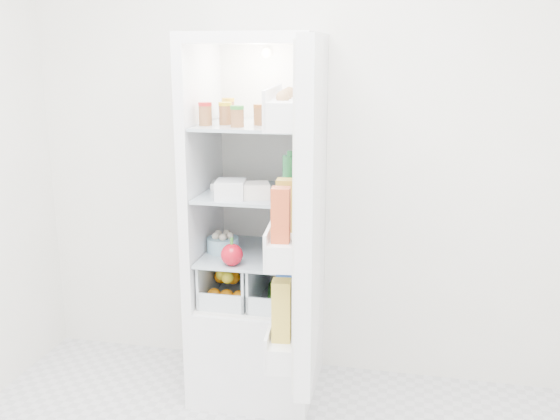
% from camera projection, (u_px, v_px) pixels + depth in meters
% --- Properties ---
extents(room_walls, '(3.02, 3.02, 2.61)m').
position_uv_depth(room_walls, '(217.00, 98.00, 1.73)').
color(room_walls, silver).
rests_on(room_walls, ground).
extents(refrigerator, '(0.60, 0.60, 1.80)m').
position_uv_depth(refrigerator, '(260.00, 264.00, 3.18)').
color(refrigerator, white).
rests_on(refrigerator, ground).
extents(shelf_low, '(0.49, 0.53, 0.01)m').
position_uv_depth(shelf_low, '(256.00, 254.00, 3.10)').
color(shelf_low, '#A1B1BC').
rests_on(shelf_low, refrigerator).
extents(shelf_mid, '(0.49, 0.53, 0.02)m').
position_uv_depth(shelf_mid, '(256.00, 193.00, 3.02)').
color(shelf_mid, '#A1B1BC').
rests_on(shelf_mid, refrigerator).
extents(shelf_top, '(0.49, 0.53, 0.02)m').
position_uv_depth(shelf_top, '(255.00, 125.00, 2.94)').
color(shelf_top, '#A1B1BC').
rests_on(shelf_top, refrigerator).
extents(crisper_left, '(0.23, 0.46, 0.22)m').
position_uv_depth(crisper_left, '(233.00, 276.00, 3.16)').
color(crisper_left, silver).
rests_on(crisper_left, refrigerator).
extents(crisper_right, '(0.23, 0.46, 0.22)m').
position_uv_depth(crisper_right, '(281.00, 280.00, 3.11)').
color(crisper_right, silver).
rests_on(crisper_right, refrigerator).
extents(condiment_jars, '(0.46, 0.32, 0.08)m').
position_uv_depth(condiment_jars, '(246.00, 116.00, 2.86)').
color(condiment_jars, '#B21919').
rests_on(condiment_jars, shelf_top).
extents(squeeze_bottle, '(0.07, 0.07, 0.18)m').
position_uv_depth(squeeze_bottle, '(299.00, 105.00, 2.85)').
color(squeeze_bottle, white).
rests_on(squeeze_bottle, shelf_top).
extents(tub_white, '(0.15, 0.15, 0.09)m').
position_uv_depth(tub_white, '(231.00, 189.00, 2.87)').
color(tub_white, silver).
rests_on(tub_white, shelf_mid).
extents(tub_cream, '(0.15, 0.15, 0.07)m').
position_uv_depth(tub_cream, '(256.00, 190.00, 2.88)').
color(tub_cream, white).
rests_on(tub_cream, shelf_mid).
extents(tin_red, '(0.10, 0.10, 0.05)m').
position_uv_depth(tin_red, '(287.00, 197.00, 2.80)').
color(tin_red, red).
rests_on(tin_red, shelf_mid).
extents(foil_tray, '(0.16, 0.13, 0.04)m').
position_uv_depth(foil_tray, '(226.00, 185.00, 3.08)').
color(foil_tray, silver).
rests_on(foil_tray, shelf_mid).
extents(red_cabbage, '(0.18, 0.18, 0.18)m').
position_uv_depth(red_cabbage, '(288.00, 236.00, 3.06)').
color(red_cabbage, '#5A1F5B').
rests_on(red_cabbage, shelf_low).
extents(bell_pepper, '(0.10, 0.10, 0.10)m').
position_uv_depth(bell_pepper, '(232.00, 255.00, 2.90)').
color(bell_pepper, red).
rests_on(bell_pepper, shelf_low).
extents(mushroom_bowl, '(0.20, 0.20, 0.07)m').
position_uv_depth(mushroom_bowl, '(223.00, 245.00, 3.10)').
color(mushroom_bowl, '#8DBDD3').
rests_on(mushroom_bowl, shelf_low).
extents(citrus_pile, '(0.20, 0.24, 0.16)m').
position_uv_depth(citrus_pile, '(228.00, 284.00, 3.11)').
color(citrus_pile, orange).
rests_on(citrus_pile, refrigerator).
extents(veg_pile, '(0.16, 0.30, 0.10)m').
position_uv_depth(veg_pile, '(281.00, 289.00, 3.12)').
color(veg_pile, '#1A4F1A').
rests_on(veg_pile, refrigerator).
extents(fridge_door, '(0.22, 0.60, 1.30)m').
position_uv_depth(fridge_door, '(302.00, 218.00, 2.40)').
color(fridge_door, white).
rests_on(fridge_door, refrigerator).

